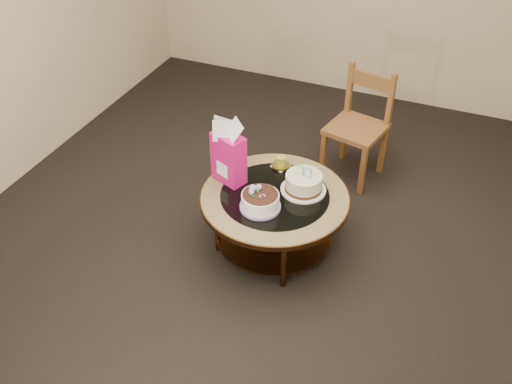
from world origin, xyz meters
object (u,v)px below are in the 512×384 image
at_px(coffee_table, 275,204).
at_px(cream_cake, 304,183).
at_px(dining_chair, 358,126).
at_px(decorated_cake, 260,202).
at_px(gift_bag, 228,152).

relative_size(coffee_table, cream_cake, 3.29).
bearing_deg(dining_chair, decorated_cake, -92.12).
xyz_separation_m(coffee_table, dining_chair, (0.30, 1.09, 0.08)).
distance_m(cream_cake, dining_chair, 0.98).
height_order(cream_cake, dining_chair, dining_chair).
bearing_deg(coffee_table, gift_bag, 173.86).
distance_m(decorated_cake, gift_bag, 0.42).
distance_m(decorated_cake, cream_cake, 0.35).
distance_m(coffee_table, decorated_cake, 0.22).
height_order(decorated_cake, dining_chair, dining_chair).
bearing_deg(gift_bag, coffee_table, 16.46).
distance_m(decorated_cake, dining_chair, 1.30).
bearing_deg(gift_bag, decorated_cake, -10.43).
height_order(coffee_table, decorated_cake, decorated_cake).
bearing_deg(cream_cake, gift_bag, -162.68).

